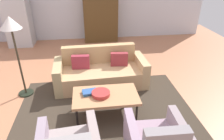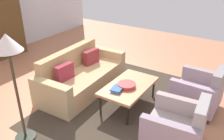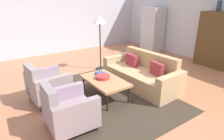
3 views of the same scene
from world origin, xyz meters
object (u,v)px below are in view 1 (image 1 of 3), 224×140
floor_lamp (12,31)px  cabinet (100,16)px  couch (101,72)px  fruit_bowl (101,94)px  refrigerator (18,19)px  coffee_table (106,96)px  book_stack (90,92)px

floor_lamp → cabinet: bearing=59.7°
couch → cabinet: (0.25, 3.06, 0.61)m
couch → cabinet: cabinet is taller
couch → fruit_bowl: size_ratio=6.39×
fruit_bowl → floor_lamp: size_ratio=0.19×
cabinet → refrigerator: bearing=-177.9°
coffee_table → fruit_bowl: fruit_bowl is taller
coffee_table → book_stack: (-0.29, 0.08, 0.07)m
cabinet → refrigerator: refrigerator is taller
book_stack → refrigerator: refrigerator is taller
fruit_bowl → book_stack: fruit_bowl is taller
coffee_table → cabinet: cabinet is taller
coffee_table → fruit_bowl: 0.11m
coffee_table → refrigerator: refrigerator is taller
refrigerator → floor_lamp: bearing=-75.3°
refrigerator → floor_lamp: size_ratio=1.08×
couch → refrigerator: 3.95m
book_stack → fruit_bowl: bearing=-21.6°
coffee_table → refrigerator: size_ratio=0.65×
couch → cabinet: 3.13m
floor_lamp → refrigerator: bearing=104.7°
coffee_table → book_stack: size_ratio=4.04×
book_stack → coffee_table: bearing=-15.4°
cabinet → fruit_bowl: bearing=-94.5°
cabinet → floor_lamp: cabinet is taller
fruit_bowl → book_stack: 0.21m
coffee_table → book_stack: 0.31m
fruit_bowl → book_stack: bearing=158.4°
coffee_table → couch: bearing=90.2°
couch → fruit_bowl: 1.20m
coffee_table → book_stack: bearing=164.6°
cabinet → coffee_table: bearing=-93.3°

